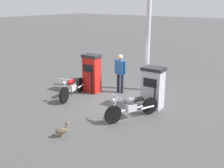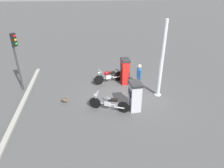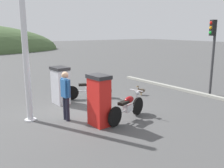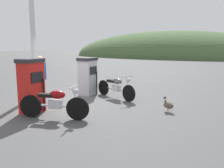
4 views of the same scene
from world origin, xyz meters
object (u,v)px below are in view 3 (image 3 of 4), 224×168
(fuel_pump_near, at_px, (99,100))
(motorcycle_near_pump, at_px, (128,107))
(wandering_duck, at_px, (141,90))
(roadside_traffic_light, at_px, (213,44))
(motorcycle_far_pump, at_px, (89,89))
(fuel_pump_far, at_px, (60,85))
(attendant_person, at_px, (66,93))
(canopy_support_pole, at_px, (26,59))

(fuel_pump_near, relative_size, motorcycle_near_pump, 0.84)
(wandering_duck, distance_m, roadside_traffic_light, 3.96)
(fuel_pump_near, xyz_separation_m, motorcycle_near_pump, (1.07, -0.16, -0.40))
(motorcycle_near_pump, xyz_separation_m, motorcycle_far_pump, (0.31, 3.18, -0.01))
(roadside_traffic_light, bearing_deg, fuel_pump_far, 156.26)
(motorcycle_far_pump, bearing_deg, roadside_traffic_light, -28.85)
(fuel_pump_near, bearing_deg, attendant_person, 122.86)
(motorcycle_near_pump, relative_size, roadside_traffic_light, 0.57)
(fuel_pump_near, height_order, roadside_traffic_light, roadside_traffic_light)
(fuel_pump_far, height_order, canopy_support_pole, canopy_support_pole)
(motorcycle_far_pump, xyz_separation_m, roadside_traffic_light, (5.06, -2.79, 1.98))
(motorcycle_far_pump, height_order, wandering_duck, motorcycle_far_pump)
(fuel_pump_far, xyz_separation_m, motorcycle_far_pump, (1.37, -0.04, -0.34))
(motorcycle_far_pump, xyz_separation_m, canopy_support_pole, (-3.10, -1.24, 1.68))
(motorcycle_near_pump, relative_size, wandering_duck, 4.23)
(canopy_support_pole, bearing_deg, motorcycle_near_pump, -34.79)
(attendant_person, distance_m, roadside_traffic_light, 7.31)
(canopy_support_pole, bearing_deg, roadside_traffic_light, -10.74)
(attendant_person, bearing_deg, motorcycle_far_pump, 43.70)
(fuel_pump_far, relative_size, wandering_duck, 3.31)
(fuel_pump_near, bearing_deg, wandering_duck, 29.50)
(fuel_pump_far, relative_size, motorcycle_far_pump, 0.77)
(fuel_pump_far, distance_m, canopy_support_pole, 2.53)
(motorcycle_far_pump, relative_size, attendant_person, 1.19)
(motorcycle_near_pump, height_order, attendant_person, attendant_person)
(fuel_pump_near, relative_size, attendant_person, 0.99)
(motorcycle_near_pump, distance_m, motorcycle_far_pump, 3.19)
(fuel_pump_near, relative_size, canopy_support_pole, 0.38)
(motorcycle_far_pump, bearing_deg, wandering_duck, -21.08)
(motorcycle_near_pump, bearing_deg, motorcycle_far_pump, 84.47)
(motorcycle_near_pump, bearing_deg, wandering_duck, 40.39)
(fuel_pump_near, height_order, fuel_pump_far, fuel_pump_near)
(fuel_pump_near, bearing_deg, motorcycle_near_pump, -8.37)
(attendant_person, bearing_deg, wandering_duck, 13.44)
(motorcycle_far_pump, height_order, canopy_support_pole, canopy_support_pole)
(fuel_pump_far, height_order, attendant_person, attendant_person)
(roadside_traffic_light, bearing_deg, canopy_support_pole, 169.26)
(attendant_person, height_order, canopy_support_pole, canopy_support_pole)
(fuel_pump_far, distance_m, wandering_duck, 3.89)
(fuel_pump_near, distance_m, roadside_traffic_light, 6.63)
(fuel_pump_near, bearing_deg, fuel_pump_far, 90.00)
(fuel_pump_far, relative_size, canopy_support_pole, 0.36)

